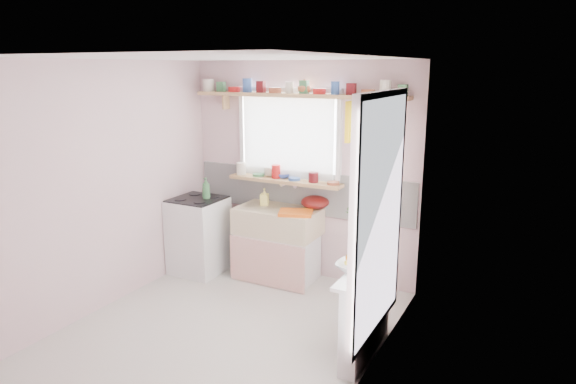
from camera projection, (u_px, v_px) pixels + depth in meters
The scene contains 19 objects.
room at pixel (329, 178), 4.99m from camera, with size 3.20×3.20×3.20m.
sink_unit at pixel (278, 243), 5.95m from camera, with size 0.95×0.65×1.11m.
cooker at pixel (199, 235), 6.16m from camera, with size 0.58×0.58×0.93m.
radiator_ledge at pixel (366, 311), 4.37m from camera, with size 0.22×0.95×0.78m.
windowsill at pixel (285, 181), 5.95m from camera, with size 1.40×0.22×0.04m, color tan.
pine_shelf at pixel (297, 95), 5.64m from camera, with size 2.52×0.24×0.04m, color tan.
shelf_crockery at pixel (297, 88), 5.62m from camera, with size 2.47×0.11×0.12m.
sill_crockery at pixel (281, 174), 5.95m from camera, with size 1.35×0.11×0.12m.
dish_tray at pixel (296, 213), 5.63m from camera, with size 0.36×0.27×0.04m, color #DF5D13.
colander at pixel (315, 202), 5.85m from camera, with size 0.33×0.33×0.15m, color #57100E.
jade_plant at pixel (374, 226), 4.60m from camera, with size 0.47×0.41×0.53m, color #305C25.
fruit_bowl at pixel (355, 267), 4.25m from camera, with size 0.30×0.30×0.07m, color silver.
herb_pot at pixel (365, 251), 4.45m from camera, with size 0.10×0.07×0.19m, color #2D5C24.
soap_bottle_sink at pixel (264, 197), 5.98m from camera, with size 0.09×0.09×0.20m, color #F7EB6E.
sill_cup at pixel (270, 172), 6.09m from camera, with size 0.14×0.14×0.11m, color beige.
sill_bowl at pixel (284, 175), 6.01m from camera, with size 0.17×0.17×0.05m, color #344EA9.
shelf_vase at pixel (304, 86), 5.60m from camera, with size 0.15×0.15×0.15m, color #B96639.
cooker_bottle at pixel (206, 188), 6.02m from camera, with size 0.10×0.10×0.25m, color #3A7542.
fruit at pixel (356, 260), 4.24m from camera, with size 0.20×0.14×0.10m.
Camera 1 is at (2.55, -3.66, 2.42)m, focal length 32.00 mm.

